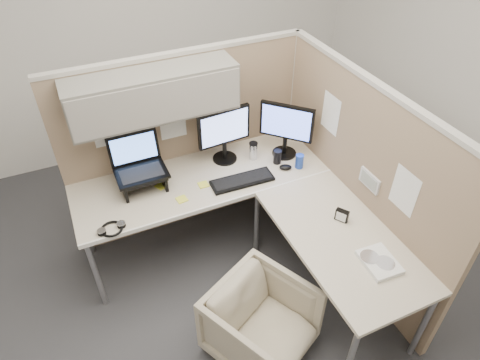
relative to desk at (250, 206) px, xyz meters
name	(u,v)px	position (x,y,z in m)	size (l,w,h in m)	color
ground	(241,281)	(-0.12, -0.13, -0.69)	(4.50, 4.50, 0.00)	#323237
partition_back	(172,123)	(-0.34, 0.70, 0.41)	(2.00, 0.36, 1.63)	#947A61
partition_right	(354,180)	(0.78, -0.19, 0.13)	(0.07, 2.03, 1.63)	#947A61
desk	(250,206)	(0.00, 0.00, 0.00)	(2.00, 1.98, 0.73)	beige
office_chair	(261,321)	(-0.24, -0.70, -0.37)	(0.61, 0.57, 0.63)	#B7AE91
monitor_left	(224,131)	(0.03, 0.56, 0.32)	(0.44, 0.20, 0.47)	black
monitor_right	(286,126)	(0.52, 0.42, 0.32)	(0.33, 0.34, 0.47)	black
laptop_station	(140,170)	(-0.67, 0.51, 0.19)	(0.38, 0.32, 0.39)	black
keyboard	(242,181)	(0.04, 0.23, 0.05)	(0.49, 0.16, 0.02)	black
mouse	(286,167)	(0.43, 0.23, 0.06)	(0.10, 0.07, 0.04)	black
travel_mug	(253,151)	(0.25, 0.47, 0.12)	(0.07, 0.07, 0.15)	silver
soda_can_green	(299,161)	(0.54, 0.21, 0.10)	(0.07, 0.07, 0.12)	#1E3FA5
soda_can_silver	(277,157)	(0.41, 0.34, 0.10)	(0.07, 0.07, 0.12)	black
sticky_note_d	(203,185)	(-0.25, 0.32, 0.05)	(0.08, 0.08, 0.01)	yellow
sticky_note_c	(161,186)	(-0.55, 0.44, 0.05)	(0.08, 0.08, 0.01)	yellow
sticky_note_a	(182,199)	(-0.45, 0.23, 0.05)	(0.08, 0.08, 0.01)	yellow
headphones	(112,229)	(-0.99, 0.13, 0.06)	(0.19, 0.17, 0.03)	black
paper_stack	(379,262)	(0.49, -0.86, 0.06)	(0.22, 0.27, 0.03)	white
desk_clock	(342,215)	(0.50, -0.44, 0.09)	(0.08, 0.10, 0.09)	black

